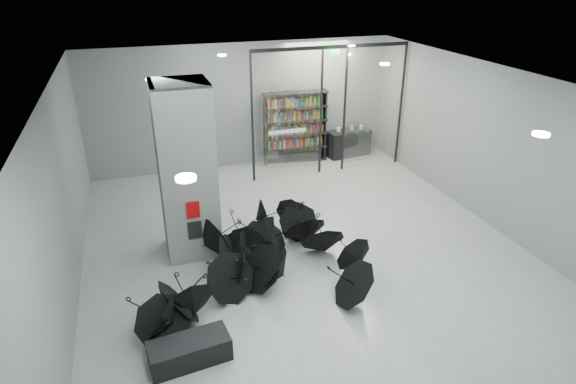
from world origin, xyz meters
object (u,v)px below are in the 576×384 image
object	(u,v)px
column	(187,172)
shop_counter	(348,143)
bench	(190,351)
umbrella_cluster	(255,264)
bookshelf	(295,127)

from	to	relation	value
column	shop_counter	distance (m)	7.83
bench	shop_counter	bearing A→B (deg)	44.59
bench	umbrella_cluster	distance (m)	2.67
bench	column	bearing A→B (deg)	74.59
column	bench	distance (m)	4.07
column	umbrella_cluster	xyz separation A→B (m)	(1.11, -1.55, -1.69)
column	bookshelf	xyz separation A→B (m)	(4.19, 4.75, -0.81)
umbrella_cluster	bench	bearing A→B (deg)	-129.40
bench	umbrella_cluster	size ratio (longest dim) A/B	0.26
column	bookshelf	world-z (taller)	column
bench	umbrella_cluster	bearing A→B (deg)	44.39
column	shop_counter	size ratio (longest dim) A/B	2.63
column	shop_counter	world-z (taller)	column
shop_counter	bookshelf	bearing A→B (deg)	168.92
bookshelf	shop_counter	xyz separation A→B (m)	(1.95, -0.13, -0.74)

